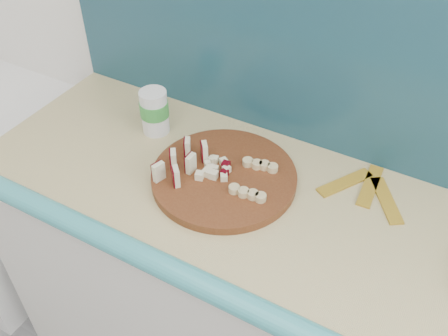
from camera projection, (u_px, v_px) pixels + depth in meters
backsplash at (433, 96)px, 1.20m from camera, size 2.20×0.02×0.50m
cutting_board at (224, 177)px, 1.34m from camera, size 0.45×0.45×0.02m
apple_wedges at (182, 161)px, 1.32m from camera, size 0.08×0.17×0.05m
apple_chunks at (215, 169)px, 1.33m from camera, size 0.06×0.06×0.02m
banana_slices at (254, 178)px, 1.30m from camera, size 0.12×0.16×0.02m
canister at (154, 111)px, 1.46m from camera, size 0.08×0.08×0.14m
banana_peel at (367, 189)px, 1.31m from camera, size 0.24×0.20×0.01m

